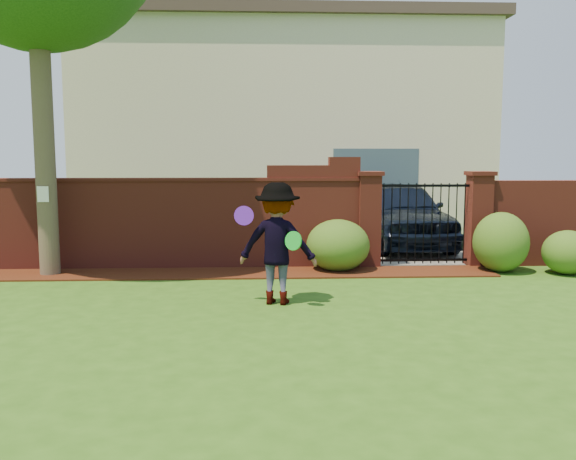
{
  "coord_description": "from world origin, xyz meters",
  "views": [
    {
      "loc": [
        0.25,
        -7.67,
        2.14
      ],
      "look_at": [
        0.68,
        1.4,
        1.05
      ],
      "focal_mm": 37.5,
      "sensor_mm": 36.0,
      "label": 1
    }
  ],
  "objects_px": {
    "frisbee_purple": "(244,216)",
    "man": "(277,244)",
    "frisbee_green": "(293,241)",
    "car": "(401,214)"
  },
  "relations": [
    {
      "from": "frisbee_purple",
      "to": "man",
      "type": "bearing_deg",
      "value": 13.25
    },
    {
      "from": "frisbee_purple",
      "to": "frisbee_green",
      "type": "relative_size",
      "value": 1.03
    },
    {
      "from": "car",
      "to": "man",
      "type": "xyz_separation_m",
      "value": [
        -3.14,
        -5.49,
        0.09
      ]
    },
    {
      "from": "frisbee_green",
      "to": "man",
      "type": "bearing_deg",
      "value": 125.7
    },
    {
      "from": "car",
      "to": "frisbee_green",
      "type": "xyz_separation_m",
      "value": [
        -2.91,
        -5.8,
        0.18
      ]
    },
    {
      "from": "car",
      "to": "frisbee_purple",
      "type": "relative_size",
      "value": 16.79
    },
    {
      "from": "man",
      "to": "frisbee_purple",
      "type": "height_order",
      "value": "man"
    },
    {
      "from": "car",
      "to": "frisbee_purple",
      "type": "xyz_separation_m",
      "value": [
        -3.61,
        -5.6,
        0.52
      ]
    },
    {
      "from": "frisbee_purple",
      "to": "frisbee_green",
      "type": "distance_m",
      "value": 0.8
    },
    {
      "from": "frisbee_green",
      "to": "car",
      "type": "bearing_deg",
      "value": 63.33
    }
  ]
}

